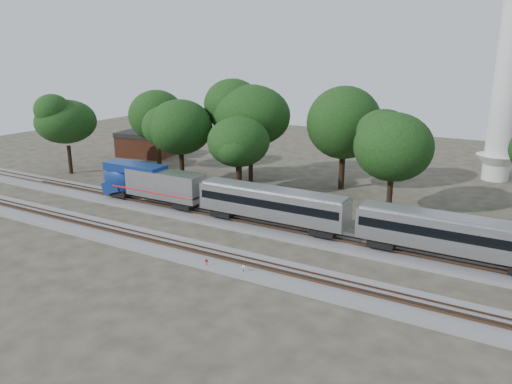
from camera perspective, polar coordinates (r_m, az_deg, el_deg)
ground at (r=54.80m, az=-6.70°, el=-5.14°), size 160.00×160.00×0.00m
track_far at (r=59.32m, az=-3.25°, el=-3.17°), size 160.00×5.00×0.73m
track_near at (r=51.82m, az=-9.35°, el=-6.28°), size 160.00×5.00×0.73m
switch_stand_red at (r=46.80m, az=-5.66°, el=-8.06°), size 0.32×0.11×1.01m
switch_stand_white at (r=45.34m, az=-1.45°, el=-8.77°), size 0.33×0.06×1.05m
switch_lever at (r=47.29m, az=-4.30°, el=-8.42°), size 0.53×0.35×0.30m
brick_building at (r=97.55m, az=-12.51°, el=5.39°), size 10.65×8.33×4.63m
tree_0 at (r=86.15m, az=-20.89°, el=7.51°), size 8.65×8.65×12.19m
tree_1 at (r=85.20m, az=-11.28°, el=8.56°), size 9.24×9.24×13.02m
tree_2 at (r=74.62m, az=-8.66°, el=7.33°), size 8.80×8.80×12.41m
tree_3 at (r=74.97m, az=-0.63°, el=8.73°), size 10.34×10.34×14.58m
tree_4 at (r=68.22m, az=-2.01°, el=5.75°), size 7.67×7.67×10.81m
tree_5 at (r=72.20m, az=10.03°, el=7.80°), size 9.83×9.83×13.86m
tree_6 at (r=61.85m, az=15.41°, el=4.96°), size 8.58×8.58×12.10m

